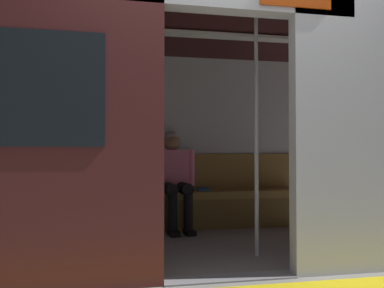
{
  "coord_description": "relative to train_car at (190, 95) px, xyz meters",
  "views": [
    {
      "loc": [
        0.88,
        2.89,
        0.91
      ],
      "look_at": [
        0.04,
        -1.14,
        1.0
      ],
      "focal_mm": 38.73,
      "sensor_mm": 36.0,
      "label": 1
    }
  ],
  "objects": [
    {
      "name": "ground_plane",
      "position": [
        -0.07,
        1.1,
        -1.48
      ],
      "size": [
        60.0,
        60.0,
        0.0
      ],
      "primitive_type": "plane",
      "color": "gray"
    },
    {
      "name": "train_car",
      "position": [
        0.0,
        0.0,
        0.0
      ],
      "size": [
        6.4,
        2.54,
        2.26
      ],
      "color": "silver",
      "rests_on": "ground_plane"
    },
    {
      "name": "bench_seat",
      "position": [
        -0.07,
        -0.92,
        -1.14
      ],
      "size": [
        3.04,
        0.44,
        0.45
      ],
      "color": "olive",
      "rests_on": "ground_plane"
    },
    {
      "name": "person_seated",
      "position": [
        0.02,
        -0.87,
        -0.81
      ],
      "size": [
        0.55,
        0.7,
        1.18
      ],
      "color": "pink",
      "rests_on": "ground_plane"
    },
    {
      "name": "handbag",
      "position": [
        0.47,
        -0.96,
        -0.95
      ],
      "size": [
        0.26,
        0.15,
        0.17
      ],
      "color": "brown",
      "rests_on": "bench_seat"
    },
    {
      "name": "book",
      "position": [
        -0.37,
        -0.98,
        -1.02
      ],
      "size": [
        0.18,
        0.24,
        0.03
      ],
      "primitive_type": "cube",
      "rotation": [
        0.0,
        0.0,
        -0.13
      ],
      "color": "#26598C",
      "rests_on": "bench_seat"
    },
    {
      "name": "grab_pole_door",
      "position": [
        0.36,
        0.56,
        -0.42
      ],
      "size": [
        0.04,
        0.04,
        2.12
      ],
      "primitive_type": "cylinder",
      "color": "silver",
      "rests_on": "ground_plane"
    },
    {
      "name": "grab_pole_far",
      "position": [
        -0.49,
        0.52,
        -0.42
      ],
      "size": [
        0.04,
        0.04,
        2.12
      ],
      "primitive_type": "cylinder",
      "color": "silver",
      "rests_on": "ground_plane"
    }
  ]
}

